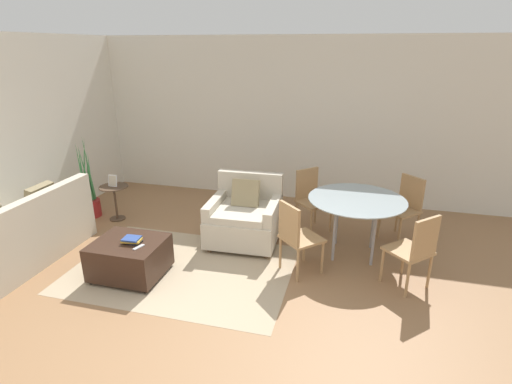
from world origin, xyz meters
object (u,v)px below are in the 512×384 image
ottoman (130,257)px  potted_plant (89,197)px  dining_table (357,204)px  dining_chair_near_left (296,234)px  dining_chair_near_right (416,247)px  book_stack (132,240)px  side_table (115,196)px  armchair (245,217)px  dining_chair_far_right (405,204)px  picture_frame (113,181)px  couch (15,243)px  dining_chair_far_left (311,195)px  tv_remote_primary (139,247)px

ottoman → potted_plant: (-1.58, 1.41, 0.09)m
potted_plant → dining_table: bearing=-2.9°
dining_chair_near_left → dining_chair_near_right: (1.31, 0.00, 0.00)m
book_stack → side_table: bearing=129.4°
book_stack → dining_chair_near_right: size_ratio=0.26×
armchair → potted_plant: potted_plant is taller
armchair → dining_chair_far_right: (2.13, 0.65, 0.17)m
ottoman → dining_table: (2.53, 1.20, 0.46)m
side_table → dining_chair_far_right: bearing=6.1°
armchair → picture_frame: bearing=174.9°
couch → dining_chair_near_left: size_ratio=2.31×
dining_chair_far_left → side_table: bearing=-171.3°
dining_chair_near_right → dining_chair_far_right: bearing=90.0°
couch → potted_plant: size_ratio=1.55×
dining_chair_near_right → dining_chair_far_left: same height
armchair → dining_chair_far_right: bearing=16.9°
ottoman → book_stack: size_ratio=3.40×
armchair → picture_frame: (-2.15, 0.19, 0.29)m
armchair → side_table: armchair is taller
couch → dining_table: (4.02, 1.35, 0.39)m
tv_remote_primary → picture_frame: bearing=130.8°
armchair → book_stack: 1.58m
couch → dining_chair_near_right: couch is taller
ottoman → picture_frame: 1.82m
side_table → picture_frame: size_ratio=3.08×
armchair → potted_plant: bearing=175.7°
dining_chair_near_left → dining_chair_far_right: same height
book_stack → dining_chair_near_right: bearing=10.1°
side_table → book_stack: bearing=-50.6°
potted_plant → book_stack: bearing=-40.9°
couch → potted_plant: potted_plant is taller
armchair → dining_chair_far_left: size_ratio=1.07×
book_stack → dining_chair_far_left: 2.61m
picture_frame → book_stack: bearing=-50.6°
armchair → potted_plant: (-2.64, 0.20, -0.02)m
ottoman → dining_table: bearing=25.4°
dining_chair_far_right → ottoman: bearing=-149.7°
tv_remote_primary → potted_plant: bearing=139.7°
dining_chair_near_right → book_stack: bearing=-169.9°
picture_frame → dining_chair_far_left: dining_chair_far_left is taller
book_stack → picture_frame: bearing=129.4°
dining_chair_far_left → dining_table: bearing=-45.0°
ottoman → couch: bearing=-174.4°
dining_table → dining_chair_far_left: size_ratio=1.35×
ottoman → potted_plant: size_ratio=0.60×
tv_remote_primary → dining_chair_far_right: 3.58m
tv_remote_primary → dining_chair_far_left: 2.58m
book_stack → dining_table: dining_table is taller
tv_remote_primary → dining_chair_near_left: bearing=21.0°
tv_remote_primary → dining_chair_near_left: 1.80m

